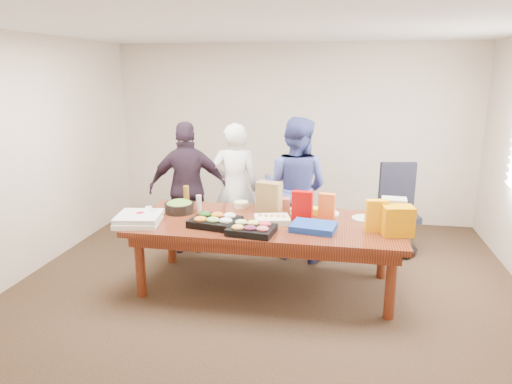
% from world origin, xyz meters
% --- Properties ---
extents(floor, '(5.50, 5.00, 0.02)m').
position_xyz_m(floor, '(0.00, 0.00, -0.01)').
color(floor, '#47301E').
rests_on(floor, ground).
extents(ceiling, '(5.50, 5.00, 0.02)m').
position_xyz_m(ceiling, '(0.00, 0.00, 2.71)').
color(ceiling, white).
rests_on(ceiling, wall_back).
extents(wall_back, '(5.50, 0.04, 2.70)m').
position_xyz_m(wall_back, '(0.00, 2.50, 1.35)').
color(wall_back, beige).
rests_on(wall_back, floor).
extents(wall_front, '(5.50, 0.04, 2.70)m').
position_xyz_m(wall_front, '(0.00, -2.50, 1.35)').
color(wall_front, beige).
rests_on(wall_front, floor).
extents(wall_left, '(0.04, 5.00, 2.70)m').
position_xyz_m(wall_left, '(-2.75, 0.00, 1.35)').
color(wall_left, beige).
rests_on(wall_left, floor).
extents(conference_table, '(2.80, 1.20, 0.75)m').
position_xyz_m(conference_table, '(0.00, 0.00, 0.38)').
color(conference_table, '#4C1C0F').
rests_on(conference_table, floor).
extents(office_chair, '(0.65, 0.65, 1.10)m').
position_xyz_m(office_chair, '(1.48, 1.27, 0.55)').
color(office_chair, black).
rests_on(office_chair, floor).
extents(person_center, '(0.68, 0.51, 1.67)m').
position_xyz_m(person_center, '(-0.57, 0.99, 0.84)').
color(person_center, silver).
rests_on(person_center, floor).
extents(person_right, '(1.00, 0.87, 1.76)m').
position_xyz_m(person_right, '(0.20, 0.95, 0.88)').
color(person_right, '#3B4793').
rests_on(person_right, floor).
extents(person_left, '(1.06, 0.65, 1.69)m').
position_xyz_m(person_left, '(-1.14, 0.85, 0.84)').
color(person_left, black).
rests_on(person_left, floor).
extents(veggie_tray, '(0.54, 0.46, 0.07)m').
position_xyz_m(veggie_tray, '(-0.50, -0.22, 0.79)').
color(veggie_tray, black).
rests_on(veggie_tray, conference_table).
extents(fruit_tray, '(0.48, 0.40, 0.07)m').
position_xyz_m(fruit_tray, '(-0.09, -0.39, 0.78)').
color(fruit_tray, black).
rests_on(fruit_tray, conference_table).
extents(sheet_cake, '(0.41, 0.35, 0.06)m').
position_xyz_m(sheet_cake, '(0.06, -0.02, 0.78)').
color(sheet_cake, white).
rests_on(sheet_cake, conference_table).
extents(salad_bowl, '(0.42, 0.42, 0.11)m').
position_xyz_m(salad_bowl, '(-1.02, 0.14, 0.80)').
color(salad_bowl, black).
rests_on(salad_bowl, conference_table).
extents(chip_bag_blue, '(0.48, 0.39, 0.06)m').
position_xyz_m(chip_bag_blue, '(0.50, -0.19, 0.78)').
color(chip_bag_blue, '#163AA2').
rests_on(chip_bag_blue, conference_table).
extents(chip_bag_red, '(0.22, 0.11, 0.31)m').
position_xyz_m(chip_bag_red, '(0.36, 0.12, 0.91)').
color(chip_bag_red, '#AC0503').
rests_on(chip_bag_red, conference_table).
extents(chip_bag_yellow, '(0.23, 0.12, 0.32)m').
position_xyz_m(chip_bag_yellow, '(1.11, -0.12, 0.91)').
color(chip_bag_yellow, '#FCAA07').
rests_on(chip_bag_yellow, conference_table).
extents(chip_bag_orange, '(0.18, 0.10, 0.27)m').
position_xyz_m(chip_bag_orange, '(0.61, 0.24, 0.89)').
color(chip_bag_orange, orange).
rests_on(chip_bag_orange, conference_table).
extents(mayo_jar, '(0.11, 0.11, 0.15)m').
position_xyz_m(mayo_jar, '(0.03, 0.31, 0.83)').
color(mayo_jar, white).
rests_on(mayo_jar, conference_table).
extents(mustard_bottle, '(0.07, 0.07, 0.17)m').
position_xyz_m(mustard_bottle, '(0.34, 0.26, 0.83)').
color(mustard_bottle, yellow).
rests_on(mustard_bottle, conference_table).
extents(dressing_bottle, '(0.07, 0.07, 0.21)m').
position_xyz_m(dressing_bottle, '(-1.06, 0.51, 0.86)').
color(dressing_bottle, '#885E16').
rests_on(dressing_bottle, conference_table).
extents(ranch_bottle, '(0.06, 0.06, 0.18)m').
position_xyz_m(ranch_bottle, '(-0.82, 0.24, 0.84)').
color(ranch_bottle, silver).
rests_on(ranch_bottle, conference_table).
extents(banana_bunch, '(0.24, 0.19, 0.07)m').
position_xyz_m(banana_bunch, '(0.46, 0.36, 0.79)').
color(banana_bunch, '#FFF521').
rests_on(banana_bunch, conference_table).
extents(bread_loaf, '(0.32, 0.16, 0.12)m').
position_xyz_m(bread_loaf, '(0.03, 0.50, 0.81)').
color(bread_loaf, '#A1563C').
rests_on(bread_loaf, conference_table).
extents(kraft_bag, '(0.29, 0.21, 0.35)m').
position_xyz_m(kraft_bag, '(-0.03, 0.33, 0.92)').
color(kraft_bag, olive).
rests_on(kraft_bag, conference_table).
extents(red_cup, '(0.08, 0.08, 0.11)m').
position_xyz_m(red_cup, '(-1.30, -0.26, 0.80)').
color(red_cup, red).
rests_on(red_cup, conference_table).
extents(clear_cup_a, '(0.10, 0.10, 0.11)m').
position_xyz_m(clear_cup_a, '(-1.20, -0.14, 0.80)').
color(clear_cup_a, silver).
rests_on(clear_cup_a, conference_table).
extents(clear_cup_b, '(0.09, 0.09, 0.10)m').
position_xyz_m(clear_cup_b, '(-1.30, -0.05, 0.80)').
color(clear_cup_b, white).
rests_on(clear_cup_b, conference_table).
extents(pizza_box_lower, '(0.51, 0.51, 0.05)m').
position_xyz_m(pizza_box_lower, '(-1.30, -0.32, 0.78)').
color(pizza_box_lower, white).
rests_on(pizza_box_lower, conference_table).
extents(pizza_box_upper, '(0.50, 0.50, 0.05)m').
position_xyz_m(pizza_box_upper, '(-1.30, -0.31, 0.83)').
color(pizza_box_upper, silver).
rests_on(pizza_box_upper, pizza_box_lower).
extents(plate_a, '(0.26, 0.26, 0.02)m').
position_xyz_m(plate_a, '(1.02, 0.26, 0.76)').
color(plate_a, beige).
rests_on(plate_a, conference_table).
extents(plate_b, '(0.33, 0.33, 0.02)m').
position_xyz_m(plate_b, '(0.62, 0.37, 0.76)').
color(plate_b, silver).
rests_on(plate_b, conference_table).
extents(dip_bowl_a, '(0.19, 0.19, 0.06)m').
position_xyz_m(dip_bowl_a, '(0.29, 0.31, 0.78)').
color(dip_bowl_a, beige).
rests_on(dip_bowl_a, conference_table).
extents(dip_bowl_b, '(0.20, 0.20, 0.07)m').
position_xyz_m(dip_bowl_b, '(-0.38, 0.46, 0.78)').
color(dip_bowl_b, '#F5EFB3').
rests_on(dip_bowl_b, conference_table).
extents(grocery_bag_white, '(0.26, 0.19, 0.27)m').
position_xyz_m(grocery_bag_white, '(1.30, 0.19, 0.88)').
color(grocery_bag_white, beige).
rests_on(grocery_bag_white, conference_table).
extents(grocery_bag_yellow, '(0.32, 0.24, 0.29)m').
position_xyz_m(grocery_bag_yellow, '(1.30, -0.18, 0.89)').
color(grocery_bag_yellow, '#EB9300').
rests_on(grocery_bag_yellow, conference_table).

